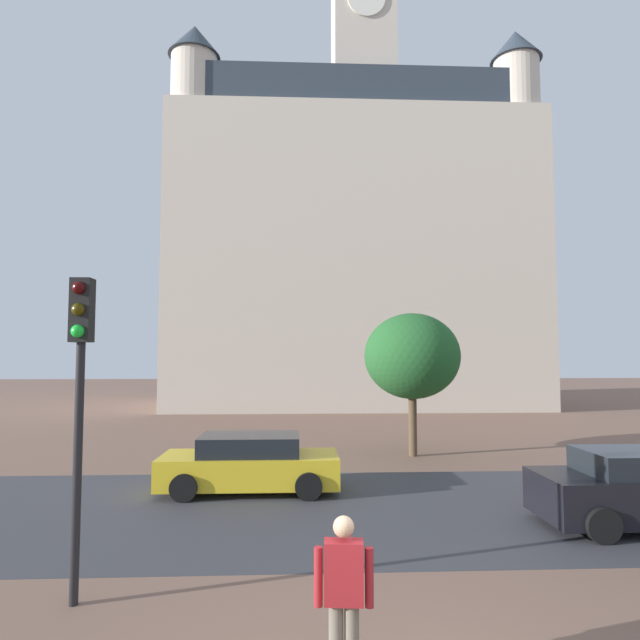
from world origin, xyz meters
The scene contains 7 objects.
ground_plane centered at (0.00, 10.00, 0.00)m, with size 120.00×120.00×0.00m, color brown.
street_asphalt_strip centered at (0.00, 7.15, 0.00)m, with size 120.00×6.95×0.00m, color #38383D.
landmark_building centered at (3.09, 30.73, 11.10)m, with size 23.56×10.51×34.24m.
person_skater centered at (-0.29, 0.83, 0.96)m, with size 0.61×0.32×1.73m.
car_yellow centered at (-1.93, 8.68, 0.67)m, with size 4.37×1.96×1.39m.
traffic_light_pole centered at (-3.79, 2.80, 3.12)m, with size 0.28×0.34×4.46m.
tree_curb_far centered at (3.13, 13.04, 3.33)m, with size 3.22×3.22×4.79m.
Camera 1 is at (-0.79, -4.71, 3.39)m, focal length 29.66 mm.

